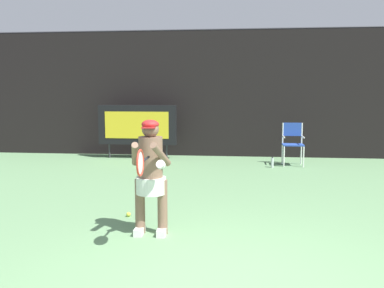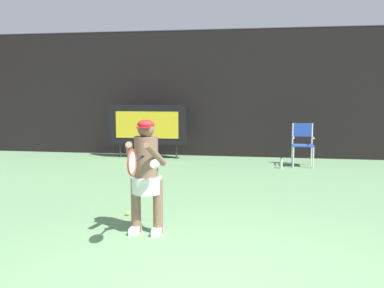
% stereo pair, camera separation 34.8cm
% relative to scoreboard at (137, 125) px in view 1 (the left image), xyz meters
% --- Properties ---
extents(backdrop_screen, '(18.00, 0.12, 3.66)m').
position_rel_scoreboard_xyz_m(backdrop_screen, '(2.71, 0.72, 0.86)').
color(backdrop_screen, black).
rests_on(backdrop_screen, ground).
extents(scoreboard, '(2.20, 0.21, 1.50)m').
position_rel_scoreboard_xyz_m(scoreboard, '(0.00, 0.00, 0.00)').
color(scoreboard, black).
rests_on(scoreboard, ground).
extents(umpire_chair, '(0.52, 0.44, 1.08)m').
position_rel_scoreboard_xyz_m(umpire_chair, '(4.20, -0.67, -0.33)').
color(umpire_chair, white).
rests_on(umpire_chair, ground).
extents(water_bottle, '(0.07, 0.07, 0.27)m').
position_rel_scoreboard_xyz_m(water_bottle, '(3.66, -1.09, -0.82)').
color(water_bottle, silver).
rests_on(water_bottle, ground).
extents(tennis_player, '(0.53, 0.60, 1.51)m').
position_rel_scoreboard_xyz_m(tennis_player, '(1.69, -6.24, -0.12)').
color(tennis_player, white).
rests_on(tennis_player, ground).
extents(tennis_racket, '(0.03, 0.60, 0.31)m').
position_rel_scoreboard_xyz_m(tennis_racket, '(1.71, -6.89, 0.11)').
color(tennis_racket, black).
extents(tennis_ball_loose, '(0.07, 0.07, 0.07)m').
position_rel_scoreboard_xyz_m(tennis_ball_loose, '(1.19, -5.52, -0.91)').
color(tennis_ball_loose, '#CCDB3D').
rests_on(tennis_ball_loose, ground).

